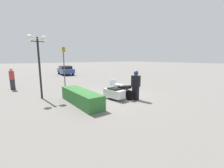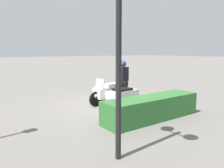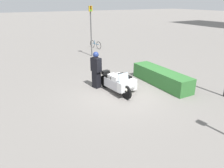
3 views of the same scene
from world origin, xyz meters
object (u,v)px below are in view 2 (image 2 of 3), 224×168
object	(u,v)px
police_motorcycle	(116,94)
hedge_bush_curbside	(152,108)
twin_lamp_post	(119,6)
officer_rider	(123,79)

from	to	relation	value
police_motorcycle	hedge_bush_curbside	world-z (taller)	police_motorcycle
hedge_bush_curbside	twin_lamp_post	distance (m)	4.13
police_motorcycle	officer_rider	size ratio (longest dim) A/B	1.29
police_motorcycle	twin_lamp_post	xyz separation A→B (m)	(2.83, 3.89, 2.72)
officer_rider	hedge_bush_curbside	xyz separation A→B (m)	(1.24, 3.13, -0.58)
hedge_bush_curbside	twin_lamp_post	bearing A→B (deg)	30.56
hedge_bush_curbside	twin_lamp_post	size ratio (longest dim) A/B	0.93
officer_rider	twin_lamp_post	distance (m)	6.45
officer_rider	hedge_bush_curbside	size ratio (longest dim) A/B	0.50
twin_lamp_post	hedge_bush_curbside	bearing A→B (deg)	-149.44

